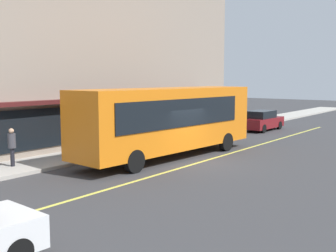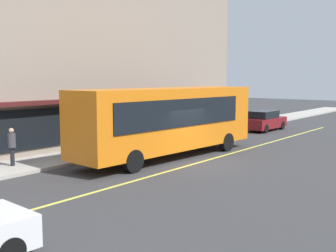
{
  "view_description": "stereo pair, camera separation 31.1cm",
  "coord_description": "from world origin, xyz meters",
  "px_view_note": "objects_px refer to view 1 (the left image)",
  "views": [
    {
      "loc": [
        -16.1,
        -10.58,
        4.0
      ],
      "look_at": [
        0.15,
        1.97,
        1.6
      ],
      "focal_mm": 44.0,
      "sensor_mm": 36.0,
      "label": 1
    },
    {
      "loc": [
        -15.91,
        -10.82,
        4.0
      ],
      "look_at": [
        0.15,
        1.97,
        1.6
      ],
      "focal_mm": 44.0,
      "sensor_mm": 36.0,
      "label": 2
    }
  ],
  "objects_px": {
    "car_maroon": "(261,121)",
    "pedestrian_mid_block": "(166,123)",
    "traffic_light": "(210,99)",
    "pedestrian_by_curb": "(12,144)",
    "bus": "(169,118)"
  },
  "relations": [
    {
      "from": "traffic_light",
      "to": "pedestrian_by_curb",
      "type": "distance_m",
      "value": 14.88
    },
    {
      "from": "car_maroon",
      "to": "pedestrian_mid_block",
      "type": "bearing_deg",
      "value": 164.38
    },
    {
      "from": "car_maroon",
      "to": "traffic_light",
      "type": "bearing_deg",
      "value": 158.68
    },
    {
      "from": "traffic_light",
      "to": "pedestrian_mid_block",
      "type": "height_order",
      "value": "traffic_light"
    },
    {
      "from": "traffic_light",
      "to": "car_maroon",
      "type": "height_order",
      "value": "traffic_light"
    },
    {
      "from": "bus",
      "to": "pedestrian_mid_block",
      "type": "xyz_separation_m",
      "value": [
        4.2,
        3.47,
        -0.83
      ]
    },
    {
      "from": "pedestrian_mid_block",
      "to": "bus",
      "type": "bearing_deg",
      "value": -140.42
    },
    {
      "from": "traffic_light",
      "to": "pedestrian_mid_block",
      "type": "relative_size",
      "value": 1.91
    },
    {
      "from": "pedestrian_by_curb",
      "to": "pedestrian_mid_block",
      "type": "bearing_deg",
      "value": -1.39
    },
    {
      "from": "traffic_light",
      "to": "car_maroon",
      "type": "distance_m",
      "value": 5.27
    },
    {
      "from": "car_maroon",
      "to": "pedestrian_mid_block",
      "type": "distance_m",
      "value": 9.13
    },
    {
      "from": "bus",
      "to": "pedestrian_mid_block",
      "type": "distance_m",
      "value": 5.51
    },
    {
      "from": "bus",
      "to": "traffic_light",
      "type": "bearing_deg",
      "value": 18.64
    },
    {
      "from": "traffic_light",
      "to": "car_maroon",
      "type": "relative_size",
      "value": 0.74
    },
    {
      "from": "bus",
      "to": "pedestrian_by_curb",
      "type": "xyz_separation_m",
      "value": [
        -6.43,
        3.73,
        -0.83
      ]
    }
  ]
}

